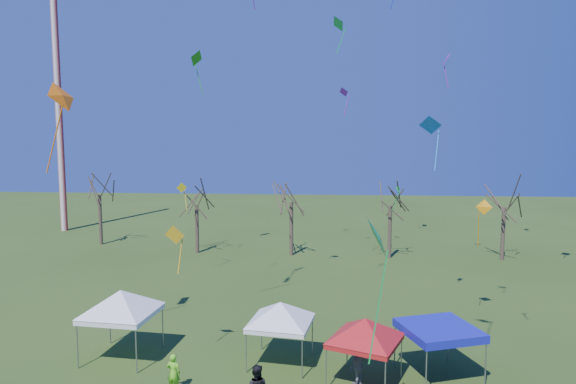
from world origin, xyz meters
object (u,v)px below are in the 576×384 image
Objects in this scene: tree_1 at (196,188)px; tree_4 at (505,188)px; tent_white_mid at (280,306)px; tent_blue at (439,330)px; person_green at (174,373)px; tent_red at (365,323)px; tent_white_west at (121,295)px; tree_3 at (391,187)px; person_grey at (358,366)px; tree_0 at (99,177)px; radio_mast at (59,115)px; tree_2 at (291,183)px.

tree_4 is (26.12, -0.65, 0.27)m from tree_1.
tent_white_mid is 1.01× the size of tent_blue.
tree_1 is 4.78× the size of person_green.
tent_red reaches higher than tent_blue.
tree_1 is 21.76m from tent_white_west.
person_grey is (-3.93, -22.70, -5.28)m from tree_3.
person_grey is at bearing -48.60° from tree_0.
tree_3 is (34.03, -9.96, -6.42)m from radio_mast.
tent_white_mid is at bearing -128.61° from tree_4.
tree_1 is 0.92× the size of tree_2.
person_green is (3.36, -2.95, -2.25)m from tent_white_west.
tent_white_west is at bearing 179.61° from tent_white_mid.
tree_2 is at bearing 92.77° from tent_white_mid.
person_grey is (4.47, -23.03, -5.49)m from tree_2.
person_green is at bearing -171.06° from tent_red.
tree_0 is 10.47m from tree_1.
tent_white_west is at bearing -63.60° from tree_0.
tree_0 is at bearing -53.58° from person_green.
tree_2 is at bearing -1.85° from tree_1.
tent_white_mid is 6.97m from tent_blue.
radio_mast is at bearing 137.23° from tree_0.
tree_4 is 32.05m from person_green.
tent_white_west is at bearing -125.39° from tree_3.
tent_white_mid is 5.39m from person_green.
tent_white_west is 14.43m from tent_blue.
tree_0 is 1.98× the size of tent_white_west.
tree_4 is 2.10× the size of tent_white_mid.
tent_blue is 3.80m from person_grey.
tent_white_mid is 4.06m from tent_red.
tree_2 is 5.19× the size of person_green.
radio_mast is at bearing 167.01° from tree_4.
tree_1 is 27.97m from tent_blue.
tent_white_mid is (1.03, -21.28, -3.59)m from tree_2.
radio_mast reaches higher than tree_2.
tree_0 reaches higher than tree_3.
tree_0 is at bearing 172.92° from tree_3.
tree_4 is 26.77m from person_grey.
tent_red is (13.13, -23.22, -3.13)m from tree_1.
radio_mast is 45.93m from person_grey.
tree_4 is (17.72, -0.38, -0.23)m from tree_2.
tree_4 is 4.95× the size of person_grey.
tent_white_mid is at bearing 155.72° from tent_red.
tent_blue is at bearing -162.61° from person_green.
radio_mast reaches higher than person_grey.
tree_2 reaches higher than tree_1.
tree_0 is 1.07× the size of tree_3.
tree_0 reaches higher than tent_white_west.
tree_3 is 22.17m from tent_blue.
tree_0 is at bearing 116.40° from tent_white_west.
tree_3 is at bearing -108.81° from person_green.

